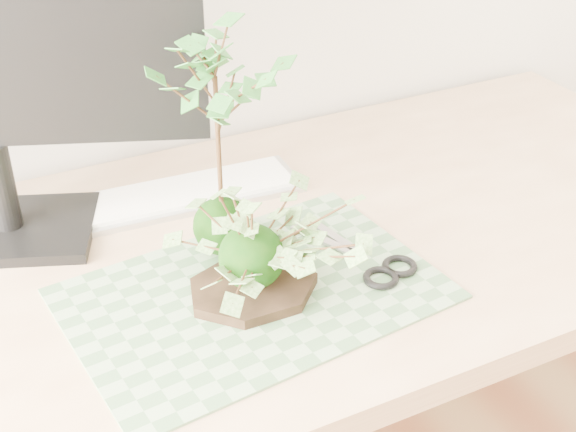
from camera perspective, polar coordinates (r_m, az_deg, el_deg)
The scene contains 7 objects.
desk at distance 1.23m, azimuth -1.34°, elevation -5.33°, with size 1.60×0.70×0.74m.
cutting_mat at distance 1.07m, azimuth -2.43°, elevation -5.53°, with size 0.48×0.32×0.00m, color #456B42.
stone_dish at distance 1.07m, azimuth -2.53°, elevation -5.15°, with size 0.18×0.18×0.01m, color black.
ivy_kokedama at distance 1.01m, azimuth -2.65°, elevation -1.01°, with size 0.29×0.29×0.17m.
maple_kokedama at distance 1.04m, azimuth -5.17°, elevation 8.79°, with size 0.24×0.24×0.35m.
keyboard at distance 1.29m, azimuth -7.98°, elevation 1.45°, with size 0.41×0.14×0.02m.
scissors at distance 1.12m, azimuth 5.93°, elevation -3.58°, with size 0.10×0.21×0.01m.
Camera 1 is at (-0.40, 0.34, 1.39)m, focal length 50.00 mm.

